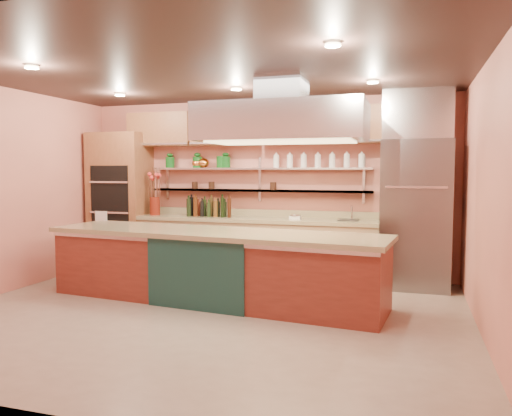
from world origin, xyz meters
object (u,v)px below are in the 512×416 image
(green_canister, at_px, (221,162))
(copper_kettle, at_px, (203,163))
(flower_vase, at_px, (155,206))
(kitchen_scale, at_px, (295,216))
(refrigerator, at_px, (415,214))
(island, at_px, (213,266))

(green_canister, bearing_deg, copper_kettle, 180.00)
(flower_vase, distance_m, kitchen_scale, 2.39)
(kitchen_scale, relative_size, green_canister, 0.90)
(refrigerator, relative_size, green_canister, 11.18)
(refrigerator, bearing_deg, green_canister, 175.65)
(refrigerator, distance_m, green_canister, 3.13)
(kitchen_scale, height_order, copper_kettle, copper_kettle)
(island, xyz_separation_m, kitchen_scale, (0.72, 1.54, 0.52))
(island, distance_m, green_canister, 2.29)
(kitchen_scale, xyz_separation_m, green_canister, (-1.29, 0.22, 0.83))
(flower_vase, height_order, green_canister, green_canister)
(island, relative_size, kitchen_scale, 25.68)
(refrigerator, height_order, island, refrigerator)
(island, bearing_deg, copper_kettle, 122.23)
(refrigerator, relative_size, kitchen_scale, 12.40)
(refrigerator, bearing_deg, kitchen_scale, 179.67)
(island, height_order, flower_vase, flower_vase)
(flower_vase, bearing_deg, copper_kettle, 15.61)
(flower_vase, distance_m, green_canister, 1.34)
(island, distance_m, copper_kettle, 2.38)
(refrigerator, distance_m, kitchen_scale, 1.74)
(refrigerator, height_order, copper_kettle, refrigerator)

